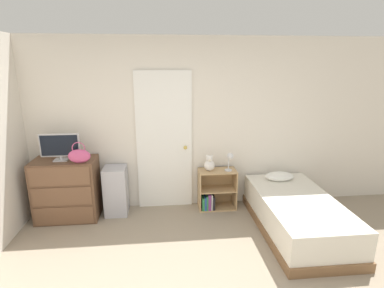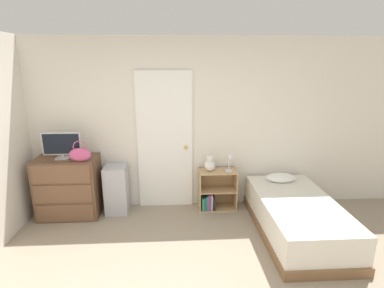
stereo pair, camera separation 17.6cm
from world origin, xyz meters
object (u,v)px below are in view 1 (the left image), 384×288
object	(u,v)px
bookshelf	(214,192)
desk_lamp	(230,158)
teddy_bear	(209,164)
storage_bin	(116,191)
handbag	(79,156)
dresser	(67,189)
bed	(296,214)
tv	(60,146)

from	to	relation	value
bookshelf	desk_lamp	size ratio (longest dim) A/B	2.20
teddy_bear	desk_lamp	size ratio (longest dim) A/B	0.87
storage_bin	handbag	bearing A→B (deg)	-150.73
handbag	teddy_bear	distance (m)	1.83
desk_lamp	handbag	bearing A→B (deg)	-174.39
bookshelf	teddy_bear	world-z (taller)	teddy_bear
storage_bin	bookshelf	world-z (taller)	storage_bin
dresser	bed	bearing A→B (deg)	-11.87
dresser	bed	xyz separation A→B (m)	(3.12, -0.65, -0.20)
dresser	desk_lamp	distance (m)	2.39
bookshelf	dresser	bearing A→B (deg)	-177.46
dresser	bookshelf	bearing A→B (deg)	2.54
handbag	bookshelf	bearing A→B (deg)	7.72
tv	desk_lamp	distance (m)	2.40
dresser	tv	xyz separation A→B (m)	(-0.02, -0.02, 0.64)
tv	storage_bin	bearing A→B (deg)	6.96
storage_bin	bed	size ratio (longest dim) A/B	0.39
tv	desk_lamp	size ratio (longest dim) A/B	1.88
teddy_bear	bed	size ratio (longest dim) A/B	0.13
bookshelf	teddy_bear	distance (m)	0.47
storage_bin	bed	xyz separation A→B (m)	(2.45, -0.72, -0.12)
tv	teddy_bear	world-z (taller)	tv
storage_bin	bookshelf	distance (m)	1.47
bed	desk_lamp	bearing A→B (deg)	137.30
dresser	handbag	size ratio (longest dim) A/B	3.01
handbag	bed	bearing A→B (deg)	-9.84
handbag	bed	size ratio (longest dim) A/B	0.16
tv	handbag	xyz separation A→B (m)	(0.28, -0.14, -0.09)
bookshelf	storage_bin	bearing A→B (deg)	-179.01
tv	bed	distance (m)	3.31
dresser	desk_lamp	xyz separation A→B (m)	(2.36, 0.05, 0.37)
bookshelf	teddy_bear	xyz separation A→B (m)	(-0.08, -0.01, 0.47)
storage_bin	teddy_bear	xyz separation A→B (m)	(1.39, 0.02, 0.36)
teddy_bear	desk_lamp	xyz separation A→B (m)	(0.30, -0.04, 0.09)
handbag	bookshelf	xyz separation A→B (m)	(1.87, 0.25, -0.73)
handbag	bookshelf	world-z (taller)	handbag
tv	dresser	bearing A→B (deg)	32.35
tv	desk_lamp	bearing A→B (deg)	1.48
dresser	teddy_bear	xyz separation A→B (m)	(2.06, 0.09, 0.28)
handbag	storage_bin	xyz separation A→B (m)	(0.41, 0.23, -0.62)
storage_bin	bed	distance (m)	2.56
storage_bin	bookshelf	xyz separation A→B (m)	(1.47, 0.03, -0.11)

